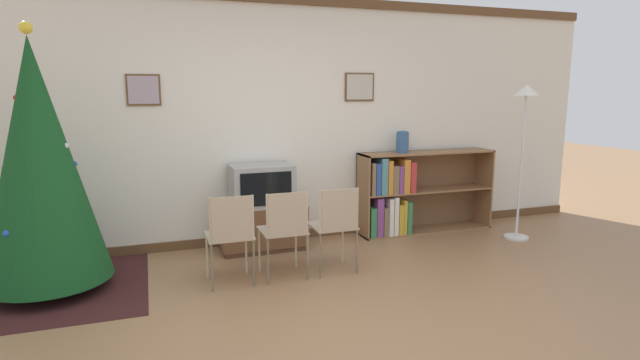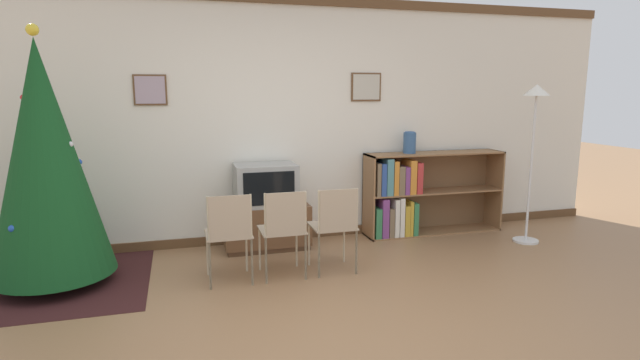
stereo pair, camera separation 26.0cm
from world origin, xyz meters
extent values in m
plane|color=#936B47|center=(0.00, 0.00, 0.00)|extent=(24.00, 24.00, 0.00)
cube|color=silver|center=(0.00, 2.47, 1.35)|extent=(8.42, 0.08, 2.70)
cube|color=brown|center=(0.00, 2.42, 0.05)|extent=(8.42, 0.03, 0.10)
cube|color=brown|center=(-1.24, 2.42, 1.70)|extent=(0.33, 0.02, 0.31)
cube|color=#A893A3|center=(-1.24, 2.41, 1.70)|extent=(0.29, 0.01, 0.28)
cube|color=brown|center=(1.11, 2.42, 1.73)|extent=(0.36, 0.02, 0.32)
cube|color=#BCB7A8|center=(1.11, 2.41, 1.73)|extent=(0.32, 0.01, 0.28)
cube|color=#381919|center=(-2.08, 1.64, 0.00)|extent=(1.56, 1.58, 0.01)
cylinder|color=maroon|center=(-2.08, 1.64, 0.06)|extent=(0.36, 0.36, 0.10)
cone|color=#14471E|center=(-2.08, 1.64, 1.12)|extent=(1.02, 1.02, 2.02)
sphere|color=yellow|center=(-2.08, 1.64, 2.18)|extent=(0.10, 0.10, 0.10)
sphere|color=#1E4CB2|center=(-2.48, 1.64, 0.51)|extent=(0.06, 0.06, 0.06)
sphere|color=red|center=(-2.20, 1.64, 1.64)|extent=(0.04, 0.04, 0.04)
sphere|color=#1E4CB2|center=(-2.29, 1.33, 0.61)|extent=(0.06, 0.06, 0.06)
sphere|color=#1E4CB2|center=(-1.84, 1.72, 1.07)|extent=(0.05, 0.05, 0.05)
sphere|color=silver|center=(-1.87, 1.60, 1.24)|extent=(0.05, 0.05, 0.05)
cube|color=#4C311E|center=(-0.11, 2.17, 0.03)|extent=(0.87, 0.45, 0.05)
cube|color=brown|center=(-0.11, 2.17, 0.27)|extent=(0.91, 0.47, 0.43)
cube|color=#9E9E99|center=(-0.11, 2.17, 0.70)|extent=(0.65, 0.45, 0.44)
cube|color=black|center=(-0.11, 1.94, 0.70)|extent=(0.53, 0.01, 0.34)
cube|color=tan|center=(-0.60, 1.33, 0.43)|extent=(0.40, 0.40, 0.02)
cube|color=tan|center=(-0.60, 1.13, 0.63)|extent=(0.35, 0.02, 0.38)
cylinder|color=beige|center=(-0.78, 1.51, 0.21)|extent=(0.02, 0.02, 0.42)
cylinder|color=beige|center=(-0.42, 1.51, 0.21)|extent=(0.02, 0.02, 0.42)
cylinder|color=beige|center=(-0.78, 1.15, 0.21)|extent=(0.02, 0.02, 0.42)
cylinder|color=beige|center=(-0.42, 1.15, 0.21)|extent=(0.02, 0.02, 0.42)
cylinder|color=beige|center=(-0.78, 1.15, 0.41)|extent=(0.02, 0.02, 0.82)
cylinder|color=beige|center=(-0.42, 1.15, 0.41)|extent=(0.02, 0.02, 0.82)
cube|color=tan|center=(-0.11, 1.33, 0.43)|extent=(0.40, 0.40, 0.02)
cube|color=tan|center=(-0.11, 1.13, 0.63)|extent=(0.35, 0.02, 0.38)
cylinder|color=beige|center=(-0.29, 1.51, 0.21)|extent=(0.02, 0.02, 0.42)
cylinder|color=beige|center=(0.07, 1.51, 0.21)|extent=(0.02, 0.02, 0.42)
cylinder|color=beige|center=(-0.29, 1.15, 0.21)|extent=(0.02, 0.02, 0.42)
cylinder|color=beige|center=(0.07, 1.15, 0.21)|extent=(0.02, 0.02, 0.42)
cylinder|color=beige|center=(-0.29, 1.15, 0.41)|extent=(0.02, 0.02, 0.82)
cylinder|color=beige|center=(0.07, 1.15, 0.41)|extent=(0.02, 0.02, 0.82)
cube|color=tan|center=(0.37, 1.33, 0.43)|extent=(0.40, 0.40, 0.02)
cube|color=tan|center=(0.37, 1.13, 0.63)|extent=(0.35, 0.02, 0.38)
cylinder|color=beige|center=(0.19, 1.51, 0.21)|extent=(0.02, 0.02, 0.42)
cylinder|color=beige|center=(0.55, 1.51, 0.21)|extent=(0.02, 0.02, 0.42)
cylinder|color=beige|center=(0.19, 1.15, 0.21)|extent=(0.02, 0.02, 0.42)
cylinder|color=beige|center=(0.55, 1.15, 0.21)|extent=(0.02, 0.02, 0.42)
cylinder|color=beige|center=(0.19, 1.15, 0.41)|extent=(0.02, 0.02, 0.82)
cylinder|color=beige|center=(0.55, 1.15, 0.41)|extent=(0.02, 0.02, 0.82)
cube|color=olive|center=(1.09, 2.23, 0.49)|extent=(0.02, 0.36, 0.97)
cube|color=olive|center=(2.76, 2.23, 0.49)|extent=(0.02, 0.36, 0.97)
cube|color=olive|center=(1.93, 2.23, 0.96)|extent=(1.69, 0.36, 0.02)
cube|color=olive|center=(1.93, 2.23, 0.01)|extent=(1.69, 0.36, 0.02)
cube|color=olive|center=(1.93, 2.23, 0.50)|extent=(1.65, 0.36, 0.02)
cube|color=brown|center=(1.93, 2.41, 0.49)|extent=(1.69, 0.01, 0.97)
cube|color=#337547|center=(1.16, 2.17, 0.19)|extent=(0.07, 0.23, 0.35)
cube|color=#7A3D7F|center=(1.24, 2.18, 0.25)|extent=(0.08, 0.24, 0.45)
cube|color=#756047|center=(1.32, 2.16, 0.19)|extent=(0.06, 0.20, 0.34)
cube|color=silver|center=(1.39, 2.20, 0.24)|extent=(0.05, 0.29, 0.44)
cube|color=silver|center=(1.45, 2.20, 0.25)|extent=(0.05, 0.29, 0.46)
cube|color=gold|center=(1.52, 2.18, 0.20)|extent=(0.06, 0.25, 0.36)
cube|color=gold|center=(1.57, 2.21, 0.22)|extent=(0.04, 0.30, 0.41)
cube|color=#337547|center=(1.63, 2.19, 0.21)|extent=(0.06, 0.27, 0.38)
cube|color=#756047|center=(1.15, 2.21, 0.70)|extent=(0.04, 0.30, 0.37)
cube|color=#2D4C93|center=(1.21, 2.20, 0.70)|extent=(0.06, 0.28, 0.37)
cube|color=teal|center=(1.29, 2.19, 0.72)|extent=(0.08, 0.28, 0.42)
cube|color=orange|center=(1.36, 2.18, 0.71)|extent=(0.06, 0.25, 0.39)
cube|color=#756047|center=(1.43, 2.20, 0.68)|extent=(0.07, 0.29, 0.33)
cube|color=#7A3D7F|center=(1.50, 2.20, 0.67)|extent=(0.06, 0.28, 0.32)
cube|color=orange|center=(1.57, 2.19, 0.71)|extent=(0.08, 0.26, 0.39)
cube|color=#B73333|center=(1.66, 2.18, 0.69)|extent=(0.07, 0.25, 0.36)
cylinder|color=#335684|center=(1.60, 2.25, 1.09)|extent=(0.15, 0.15, 0.24)
torus|color=#335684|center=(1.60, 2.25, 1.21)|extent=(0.13, 0.13, 0.03)
cylinder|color=silver|center=(2.75, 1.58, 0.01)|extent=(0.28, 0.28, 0.03)
cylinder|color=silver|center=(2.75, 1.58, 0.83)|extent=(0.03, 0.03, 1.61)
cone|color=white|center=(2.75, 1.58, 1.70)|extent=(0.28, 0.28, 0.12)
camera|label=1|loc=(-1.24, -2.94, 1.69)|focal=28.00mm
camera|label=2|loc=(-0.99, -3.02, 1.69)|focal=28.00mm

